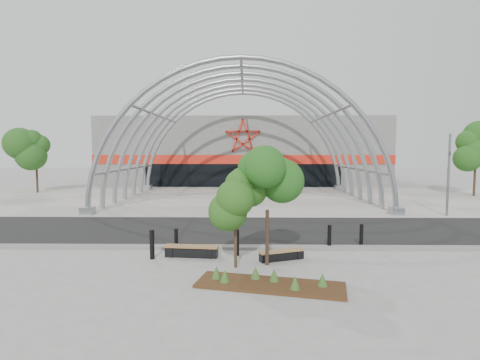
{
  "coord_description": "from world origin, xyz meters",
  "views": [
    {
      "loc": [
        0.29,
        -15.94,
        4.24
      ],
      "look_at": [
        0.0,
        4.0,
        2.6
      ],
      "focal_mm": 28.0,
      "sensor_mm": 36.0,
      "label": 1
    }
  ],
  "objects_px": {
    "street_tree_1": "(267,187)",
    "street_tree_0": "(236,198)",
    "signal_pole": "(449,174)",
    "bench_1": "(282,255)",
    "bench_0": "(192,251)",
    "bollard_2": "(237,242)"
  },
  "relations": [
    {
      "from": "bench_1",
      "to": "bench_0",
      "type": "bearing_deg",
      "value": 173.65
    },
    {
      "from": "street_tree_0",
      "to": "street_tree_1",
      "type": "bearing_deg",
      "value": 14.93
    },
    {
      "from": "street_tree_1",
      "to": "bench_1",
      "type": "bearing_deg",
      "value": 45.41
    },
    {
      "from": "bench_0",
      "to": "bench_1",
      "type": "distance_m",
      "value": 3.54
    },
    {
      "from": "street_tree_0",
      "to": "bench_0",
      "type": "bearing_deg",
      "value": 143.8
    },
    {
      "from": "street_tree_0",
      "to": "bench_1",
      "type": "relative_size",
      "value": 1.9
    },
    {
      "from": "signal_pole",
      "to": "bollard_2",
      "type": "relative_size",
      "value": 4.91
    },
    {
      "from": "street_tree_1",
      "to": "bench_1",
      "type": "height_order",
      "value": "street_tree_1"
    },
    {
      "from": "street_tree_0",
      "to": "street_tree_1",
      "type": "distance_m",
      "value": 1.24
    },
    {
      "from": "signal_pole",
      "to": "bench_1",
      "type": "bearing_deg",
      "value": -140.02
    },
    {
      "from": "bench_1",
      "to": "street_tree_1",
      "type": "bearing_deg",
      "value": -134.59
    },
    {
      "from": "signal_pole",
      "to": "street_tree_1",
      "type": "height_order",
      "value": "signal_pole"
    },
    {
      "from": "street_tree_0",
      "to": "bench_1",
      "type": "distance_m",
      "value": 3.04
    },
    {
      "from": "signal_pole",
      "to": "street_tree_1",
      "type": "relative_size",
      "value": 1.3
    },
    {
      "from": "street_tree_1",
      "to": "bench_0",
      "type": "distance_m",
      "value": 4.07
    },
    {
      "from": "street_tree_0",
      "to": "bench_1",
      "type": "bearing_deg",
      "value": 27.55
    },
    {
      "from": "street_tree_1",
      "to": "street_tree_0",
      "type": "bearing_deg",
      "value": -165.07
    },
    {
      "from": "street_tree_1",
      "to": "bench_0",
      "type": "height_order",
      "value": "street_tree_1"
    },
    {
      "from": "bench_0",
      "to": "bollard_2",
      "type": "height_order",
      "value": "bollard_2"
    },
    {
      "from": "signal_pole",
      "to": "bench_0",
      "type": "relative_size",
      "value": 2.4
    },
    {
      "from": "street_tree_0",
      "to": "signal_pole",
      "type": "bearing_deg",
      "value": 38.54
    },
    {
      "from": "bench_0",
      "to": "bollard_2",
      "type": "distance_m",
      "value": 1.83
    }
  ]
}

